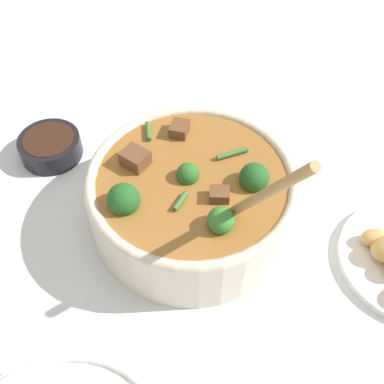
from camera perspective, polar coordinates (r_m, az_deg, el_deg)
ground_plane at (r=0.72m, az=0.00°, el=-3.23°), size 4.00×4.00×0.00m
stew_bowl at (r=0.67m, az=0.00°, el=-0.39°), size 0.29×0.30×0.26m
condiment_bowl at (r=0.83m, az=-16.46°, el=5.28°), size 0.10×0.10×0.04m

